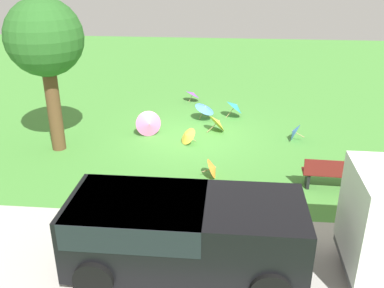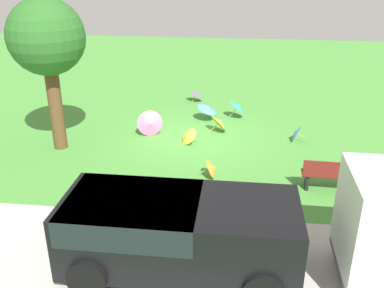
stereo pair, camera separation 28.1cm
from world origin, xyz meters
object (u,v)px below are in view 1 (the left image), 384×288
Objects in this scene: van_dark at (178,229)px; parasol_pink_0 at (149,124)px; parasol_blue_1 at (294,132)px; parasol_orange_0 at (213,168)px; shade_tree at (45,40)px; parasol_yellow_1 at (187,136)px; park_bench at (333,174)px; parasol_blue_0 at (205,108)px; parasol_yellow_0 at (218,122)px; parasol_purple_0 at (193,94)px; parasol_teal_1 at (236,106)px.

van_dark is 7.03m from parasol_pink_0.
parasol_blue_1 is 1.20× the size of parasol_orange_0.
shade_tree is 6.29m from parasol_orange_0.
parasol_blue_1 is at bearing -114.69° from van_dark.
parasol_blue_1 reaches higher than parasol_yellow_1.
parasol_pink_0 reaches higher than parasol_yellow_1.
park_bench reaches higher than parasol_orange_0.
parasol_pink_0 is at bearing -19.95° from parasol_yellow_1.
van_dark is at bearing 90.11° from parasol_blue_0.
van_dark is 7.61m from shade_tree.
park_bench is 3.26m from parasol_orange_0.
parasol_yellow_0 is at bearing 115.73° from parasol_blue_0.
park_bench is 9.15m from shade_tree.
parasol_purple_0 is 1.48× the size of parasol_orange_0.
shade_tree reaches higher than park_bench.
parasol_teal_1 is 1.54× the size of parasol_orange_0.
parasol_purple_0 is 0.91× the size of parasol_pink_0.
van_dark reaches higher than parasol_blue_1.
van_dark reaches higher than parasol_purple_0.
parasol_orange_0 is (-0.55, 4.65, -0.20)m from parasol_blue_0.
parasol_blue_0 reaches higher than parasol_blue_1.
shade_tree reaches higher than van_dark.
parasol_orange_0 is at bearing 96.73° from parasol_blue_0.
parasol_yellow_0 is at bearing -50.28° from park_bench.
shade_tree is 6.68× the size of parasol_blue_1.
parasol_pink_0 reaches higher than parasol_blue_1.
parasol_yellow_0 is 1.21× the size of parasol_yellow_1.
parasol_blue_0 is at bearing 106.45° from parasol_purple_0.
parasol_blue_1 reaches higher than parasol_purple_0.
parasol_purple_0 is at bearing -45.18° from parasol_teal_1.
parasol_yellow_1 is (0.47, -6.25, -0.62)m from van_dark.
parasol_blue_1 is 0.78× the size of parasol_teal_1.
van_dark reaches higher than parasol_yellow_1.
parasol_blue_0 is 2.37m from parasol_yellow_1.
parasol_blue_1 is at bearing 133.25° from parasol_teal_1.
parasol_yellow_1 is at bearing 9.61° from parasol_blue_1.
parasol_purple_0 is (4.46, -7.30, -0.12)m from park_bench.
parasol_orange_0 is at bearing 163.62° from shade_tree.
shade_tree is at bearing 21.45° from parasol_yellow_0.
parasol_blue_0 is at bearing -135.62° from parasol_pink_0.
parasol_blue_0 is 2.59m from parasol_pink_0.
parasol_blue_1 is 3.95m from parasol_orange_0.
parasol_yellow_1 is at bearing -32.54° from park_bench.
parasol_pink_0 reaches higher than parasol_yellow_0.
shade_tree is 6.01× the size of parasol_yellow_1.
parasol_orange_0 is (-0.53, -3.92, -0.62)m from van_dark.
van_dark reaches higher than parasol_pink_0.
parasol_blue_1 is at bearing 151.78° from parasol_blue_0.
park_bench is at bearing 167.32° from shade_tree.
parasol_orange_0 is 3.72m from parasol_pink_0.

